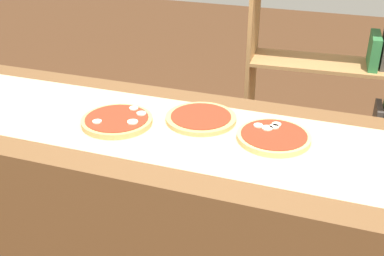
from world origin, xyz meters
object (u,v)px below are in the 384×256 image
(pizza_mozzarella_0, at_px, (117,121))
(pizza_mozzarella_2, at_px, (274,137))
(pizza_plain_1, at_px, (201,118))
(bookshelf, at_px, (350,117))

(pizza_mozzarella_0, distance_m, pizza_mozzarella_2, 0.59)
(pizza_plain_1, bearing_deg, pizza_mozzarella_0, -156.13)
(pizza_mozzarella_2, distance_m, bookshelf, 1.00)
(pizza_mozzarella_0, bearing_deg, pizza_mozzarella_2, 6.97)
(pizza_plain_1, distance_m, pizza_mozzarella_2, 0.30)
(pizza_plain_1, bearing_deg, pizza_mozzarella_2, -11.20)
(pizza_mozzarella_0, height_order, bookshelf, bookshelf)
(pizza_plain_1, relative_size, pizza_mozzarella_2, 1.04)
(pizza_mozzarella_0, height_order, pizza_mozzarella_2, pizza_mozzarella_0)
(pizza_mozzarella_0, distance_m, bookshelf, 1.34)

